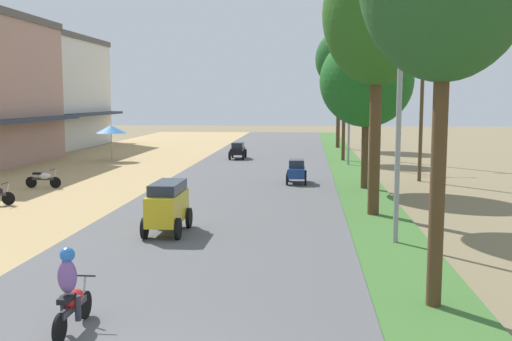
% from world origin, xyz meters
% --- Properties ---
extents(shophouse_far, '(7.33, 13.41, 10.10)m').
position_xyz_m(shophouse_far, '(-19.98, 45.03, 5.05)').
color(shophouse_far, silver).
rests_on(shophouse_far, ground).
extents(parked_motorbike_fourth, '(1.80, 0.54, 0.94)m').
position_xyz_m(parked_motorbike_fourth, '(-9.92, 20.32, 0.55)').
color(parked_motorbike_fourth, black).
rests_on(parked_motorbike_fourth, dirt_shoulder).
extents(vendor_umbrella, '(2.20, 2.20, 2.52)m').
position_xyz_m(vendor_umbrella, '(-10.81, 33.19, 2.31)').
color(vendor_umbrella, '#99999E').
rests_on(vendor_umbrella, dirt_shoulder).
extents(median_tree_second, '(4.09, 4.09, 10.16)m').
position_xyz_m(median_tree_second, '(5.60, 14.99, 7.53)').
color(median_tree_second, '#4C351E').
rests_on(median_tree_second, median_strip).
extents(median_tree_third, '(4.52, 4.52, 7.47)m').
position_xyz_m(median_tree_third, '(5.88, 21.67, 5.29)').
color(median_tree_third, '#4C351E').
rests_on(median_tree_third, median_strip).
extents(median_tree_fourth, '(3.43, 3.43, 7.36)m').
position_xyz_m(median_tree_fourth, '(5.62, 35.05, 5.70)').
color(median_tree_fourth, '#4C351E').
rests_on(median_tree_fourth, median_strip).
extents(median_tree_fifth, '(4.24, 4.24, 10.36)m').
position_xyz_m(median_tree_fifth, '(5.79, 46.18, 7.90)').
color(median_tree_fifth, '#4C351E').
rests_on(median_tree_fifth, median_strip).
extents(streetlamp_near, '(3.16, 0.20, 7.97)m').
position_xyz_m(streetlamp_near, '(5.80, 10.54, 4.64)').
color(streetlamp_near, gray).
rests_on(streetlamp_near, median_strip).
extents(streetlamp_mid, '(3.16, 0.20, 8.18)m').
position_xyz_m(streetlamp_mid, '(5.80, 32.20, 4.75)').
color(streetlamp_mid, gray).
rests_on(streetlamp_mid, median_strip).
extents(utility_pole_near, '(1.80, 0.20, 9.08)m').
position_xyz_m(utility_pole_near, '(9.48, 34.76, 4.73)').
color(utility_pole_near, brown).
rests_on(utility_pole_near, ground).
extents(utility_pole_far, '(1.80, 0.20, 8.35)m').
position_xyz_m(utility_pole_far, '(9.14, 24.86, 4.37)').
color(utility_pole_far, brown).
rests_on(utility_pole_far, ground).
extents(car_van_yellow, '(1.19, 2.41, 1.67)m').
position_xyz_m(car_van_yellow, '(-1.47, 11.09, 1.02)').
color(car_van_yellow, gold).
rests_on(car_van_yellow, road_strip).
extents(car_hatchback_blue, '(1.04, 2.00, 1.23)m').
position_xyz_m(car_hatchback_blue, '(2.52, 22.99, 0.75)').
color(car_hatchback_blue, navy).
rests_on(car_hatchback_blue, road_strip).
extents(car_sedan_black, '(1.10, 2.26, 1.19)m').
position_xyz_m(car_sedan_black, '(-2.02, 35.33, 0.74)').
color(car_sedan_black, black).
rests_on(car_sedan_black, road_strip).
extents(motorbike_ahead_second, '(0.54, 1.80, 1.66)m').
position_xyz_m(motorbike_ahead_second, '(-1.33, 2.75, 0.86)').
color(motorbike_ahead_second, black).
rests_on(motorbike_ahead_second, road_strip).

